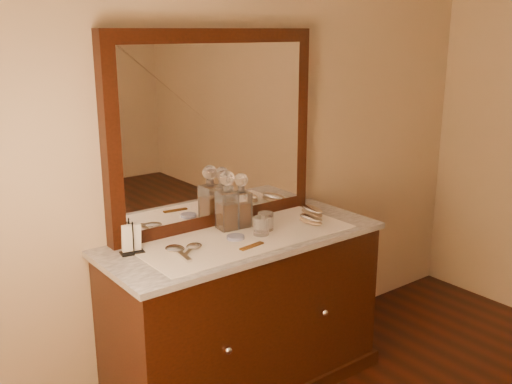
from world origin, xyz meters
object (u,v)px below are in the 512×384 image
at_px(pin_dish, 236,237).
at_px(napkin_rack, 131,240).
at_px(decanter_right, 241,206).
at_px(mirror_frame, 215,130).
at_px(comb, 252,246).
at_px(decanter_left, 227,207).
at_px(brush_near, 311,219).
at_px(dresser_cabinet, 244,316).
at_px(hand_mirror_outer, 176,250).
at_px(hand_mirror_inner, 193,247).
at_px(brush_far, 312,211).

relative_size(pin_dish, napkin_rack, 0.54).
xyz_separation_m(napkin_rack, decanter_right, (0.62, -0.01, 0.05)).
bearing_deg(pin_dish, mirror_frame, 76.61).
bearing_deg(decanter_right, comb, -116.95).
distance_m(mirror_frame, decanter_right, 0.41).
xyz_separation_m(decanter_left, brush_near, (0.40, -0.19, -0.10)).
bearing_deg(brush_near, dresser_cabinet, 170.50).
height_order(comb, brush_near, brush_near).
relative_size(dresser_cabinet, decanter_left, 4.54).
relative_size(comb, hand_mirror_outer, 0.61).
bearing_deg(decanter_right, napkin_rack, 179.22).
distance_m(pin_dish, hand_mirror_outer, 0.32).
bearing_deg(dresser_cabinet, brush_near, -9.50).
height_order(pin_dish, hand_mirror_outer, hand_mirror_outer).
distance_m(decanter_left, brush_near, 0.46).
distance_m(decanter_right, hand_mirror_inner, 0.40).
xyz_separation_m(mirror_frame, hand_mirror_outer, (-0.38, -0.24, -0.49)).
distance_m(dresser_cabinet, brush_far, 0.68).
relative_size(napkin_rack, hand_mirror_outer, 0.71).
bearing_deg(dresser_cabinet, hand_mirror_inner, -178.86).
height_order(napkin_rack, brush_far, napkin_rack).
bearing_deg(napkin_rack, comb, -30.21).
height_order(decanter_right, brush_near, decanter_right).
bearing_deg(hand_mirror_inner, decanter_right, 18.46).
relative_size(dresser_cabinet, brush_far, 7.84).
relative_size(brush_near, hand_mirror_outer, 0.69).
distance_m(decanter_left, decanter_right, 0.08).
bearing_deg(hand_mirror_outer, comb, -27.04).
height_order(brush_far, hand_mirror_inner, brush_far).
bearing_deg(decanter_left, hand_mirror_inner, -155.15).
distance_m(pin_dish, decanter_left, 0.19).
bearing_deg(dresser_cabinet, brush_far, 4.28).
bearing_deg(mirror_frame, dresser_cabinet, -90.00).
height_order(decanter_left, brush_near, decanter_left).
height_order(napkin_rack, hand_mirror_inner, napkin_rack).
relative_size(napkin_rack, brush_near, 1.02).
distance_m(dresser_cabinet, hand_mirror_outer, 0.59).
bearing_deg(hand_mirror_inner, brush_near, -4.93).
distance_m(mirror_frame, napkin_rack, 0.71).
height_order(mirror_frame, pin_dish, mirror_frame).
relative_size(comb, brush_near, 0.88).
height_order(dresser_cabinet, mirror_frame, mirror_frame).
distance_m(pin_dish, napkin_rack, 0.51).
bearing_deg(comb, napkin_rack, 142.28).
bearing_deg(mirror_frame, comb, -99.45).
bearing_deg(pin_dish, brush_near, -6.22).
relative_size(mirror_frame, brush_near, 7.59).
bearing_deg(brush_near, brush_far, 44.92).
xyz_separation_m(dresser_cabinet, brush_near, (0.39, -0.07, 0.47)).
relative_size(mirror_frame, pin_dish, 13.71).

